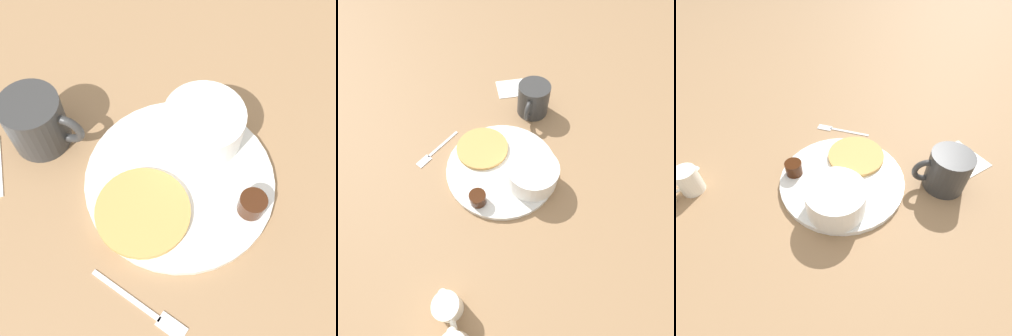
# 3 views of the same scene
# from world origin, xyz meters

# --- Properties ---
(ground_plane) EXTENTS (4.00, 4.00, 0.00)m
(ground_plane) POSITION_xyz_m (0.00, 0.00, 0.00)
(ground_plane) COLOR #93704C
(plate) EXTENTS (0.28, 0.28, 0.01)m
(plate) POSITION_xyz_m (0.00, 0.00, 0.01)
(plate) COLOR white
(plate) RESTS_ON ground_plane
(pancake_stack) EXTENTS (0.13, 0.13, 0.01)m
(pancake_stack) POSITION_xyz_m (-0.06, 0.05, 0.02)
(pancake_stack) COLOR tan
(pancake_stack) RESTS_ON plate
(bowl) EXTENTS (0.12, 0.12, 0.06)m
(bowl) POSITION_xyz_m (0.08, -0.03, 0.04)
(bowl) COLOR white
(bowl) RESTS_ON plate
(syrup_cup) EXTENTS (0.04, 0.04, 0.03)m
(syrup_cup) POSITION_xyz_m (-0.04, -0.10, 0.03)
(syrup_cup) COLOR #38190A
(syrup_cup) RESTS_ON plate
(butter_ramekin) EXTENTS (0.04, 0.04, 0.04)m
(butter_ramekin) POSITION_xyz_m (0.09, -0.05, 0.03)
(butter_ramekin) COLOR white
(butter_ramekin) RESTS_ON plate
(coffee_mug) EXTENTS (0.09, 0.12, 0.09)m
(coffee_mug) POSITION_xyz_m (0.06, 0.21, 0.04)
(coffee_mug) COLOR #333333
(coffee_mug) RESTS_ON ground_plane
(creamer_pitcher_near) EXTENTS (0.05, 0.06, 0.06)m
(creamer_pitcher_near) POSITION_xyz_m (-0.06, -0.32, 0.03)
(creamer_pitcher_near) COLOR white
(creamer_pitcher_near) RESTS_ON ground_plane
(fork) EXTENTS (0.08, 0.13, 0.00)m
(fork) POSITION_xyz_m (-0.19, 0.03, 0.00)
(fork) COLOR silver
(fork) RESTS_ON ground_plane
(napkin) EXTENTS (0.12, 0.11, 0.00)m
(napkin) POSITION_xyz_m (-0.00, 0.31, 0.00)
(napkin) COLOR white
(napkin) RESTS_ON ground_plane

